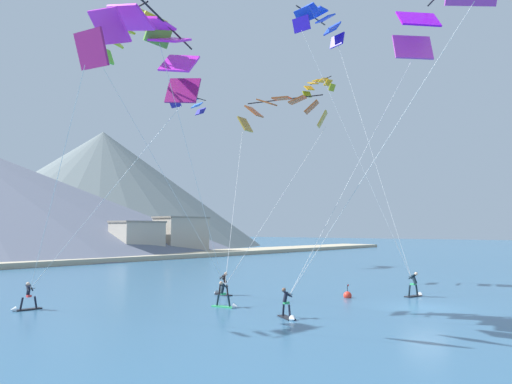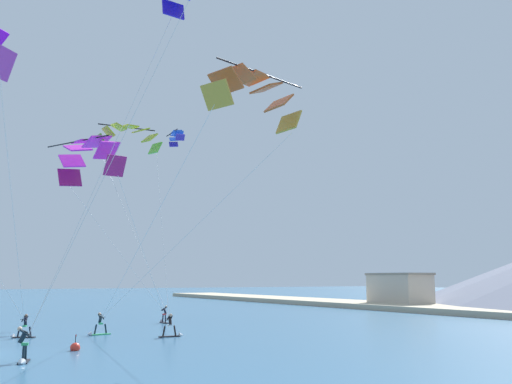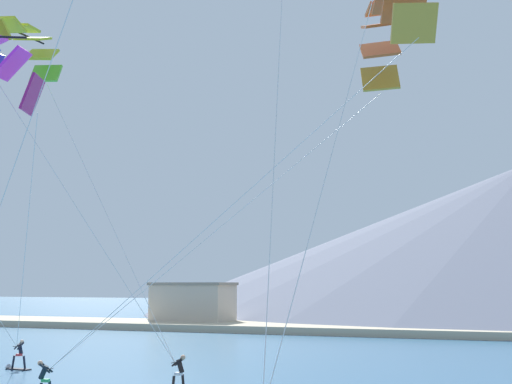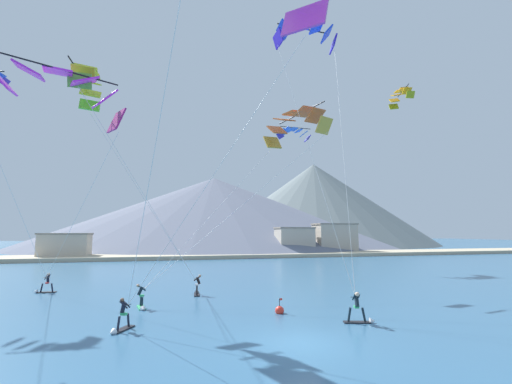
{
  "view_description": "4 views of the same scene",
  "coord_description": "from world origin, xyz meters",
  "views": [
    {
      "loc": [
        -29.45,
        -11.69,
        4.68
      ],
      "look_at": [
        2.14,
        14.92,
        7.75
      ],
      "focal_mm": 35.0,
      "sensor_mm": 36.0,
      "label": 1
    },
    {
      "loc": [
        34.71,
        -2.05,
        4.03
      ],
      "look_at": [
        2.3,
        16.68,
        9.72
      ],
      "focal_mm": 40.0,
      "sensor_mm": 36.0,
      "label": 2
    },
    {
      "loc": [
        11.03,
        -14.37,
        4.57
      ],
      "look_at": [
        -1.5,
        16.72,
        8.93
      ],
      "focal_mm": 50.0,
      "sensor_mm": 36.0,
      "label": 3
    },
    {
      "loc": [
        -5.95,
        -15.1,
        5.0
      ],
      "look_at": [
        2.91,
        19.53,
        9.17
      ],
      "focal_mm": 24.0,
      "sensor_mm": 36.0,
      "label": 4
    }
  ],
  "objects": [
    {
      "name": "kitesurfer_near_trail",
      "position": [
        -15.77,
        17.32,
        0.45
      ],
      "size": [
        1.76,
        0.57,
        1.66
      ],
      "color": "black",
      "rests_on": "ground"
    },
    {
      "name": "kitesurfer_far_right",
      "position": [
        -3.56,
        13.32,
        0.47
      ],
      "size": [
        0.6,
        1.76,
        1.68
      ],
      "color": "black",
      "rests_on": "ground"
    },
    {
      "name": "parafoil_kite_near_lead",
      "position": [
        5.46,
        14.66,
        15.3
      ],
      "size": [
        15.27,
        9.28,
        15.22
      ],
      "color": "gold"
    },
    {
      "name": "parafoil_kite_far_right",
      "position": [
        -12.28,
        12.46,
        16.26
      ],
      "size": [
        9.62,
        5.66,
        15.94
      ],
      "color": "#67C838"
    },
    {
      "name": "shoreline_strip",
      "position": [
        0.0,
        52.86,
        0.35
      ],
      "size": [
        180.0,
        10.0,
        0.7
      ],
      "primitive_type": "cube",
      "color": "#BCAD8E",
      "rests_on": "ground"
    },
    {
      "name": "shore_building_quay_east",
      "position": [
        -24.14,
        54.78,
        2.4
      ],
      "size": [
        8.49,
        5.07,
        4.78
      ],
      "color": "beige",
      "rests_on": "ground"
    }
  ]
}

